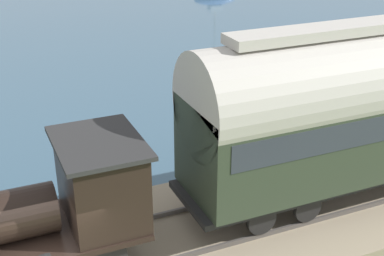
% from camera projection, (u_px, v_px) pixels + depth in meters
% --- Properties ---
extents(steam_locomotive, '(2.41, 5.11, 3.27)m').
position_uv_depth(steam_locomotive, '(56.00, 202.00, 11.40)').
color(steam_locomotive, black).
rests_on(steam_locomotive, rail_embankment).
extents(passenger_coach, '(2.60, 10.59, 4.69)m').
position_uv_depth(passenger_coach, '(371.00, 101.00, 14.02)').
color(passenger_coach, black).
rests_on(passenger_coach, rail_embankment).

